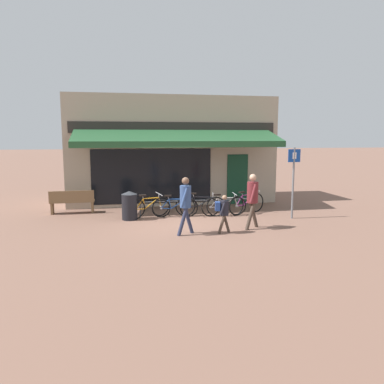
# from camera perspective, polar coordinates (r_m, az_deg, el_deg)

# --- Properties ---
(ground_plane) EXTENTS (160.00, 160.00, 0.00)m
(ground_plane) POSITION_cam_1_polar(r_m,az_deg,el_deg) (12.45, -1.80, -4.73)
(ground_plane) COLOR brown
(shop_front) EXTENTS (8.77, 4.80, 4.51)m
(shop_front) POSITION_cam_1_polar(r_m,az_deg,el_deg) (16.74, -3.26, 6.43)
(shop_front) COLOR tan
(shop_front) RESTS_ON ground_plane
(bike_rack_rail) EXTENTS (4.23, 0.04, 0.57)m
(bike_rack_rail) POSITION_cam_1_polar(r_m,az_deg,el_deg) (13.54, 0.86, -1.57)
(bike_rack_rail) COLOR #47494F
(bike_rack_rail) RESTS_ON ground_plane
(bicycle_orange) EXTENTS (1.64, 0.78, 0.88)m
(bicycle_orange) POSITION_cam_1_polar(r_m,az_deg,el_deg) (13.21, -6.65, -2.31)
(bicycle_orange) COLOR black
(bicycle_orange) RESTS_ON ground_plane
(bicycle_blue) EXTENTS (1.66, 0.52, 0.80)m
(bicycle_blue) POSITION_cam_1_polar(r_m,az_deg,el_deg) (13.27, -2.60, -2.32)
(bicycle_blue) COLOR black
(bicycle_blue) RESTS_ON ground_plane
(bicycle_black) EXTENTS (1.80, 0.57, 0.85)m
(bicycle_black) POSITION_cam_1_polar(r_m,az_deg,el_deg) (13.40, 1.32, -2.11)
(bicycle_black) COLOR black
(bicycle_black) RESTS_ON ground_plane
(bicycle_silver) EXTENTS (1.68, 0.52, 0.82)m
(bicycle_silver) POSITION_cam_1_polar(r_m,az_deg,el_deg) (13.51, 4.88, -2.13)
(bicycle_silver) COLOR black
(bicycle_silver) RESTS_ON ground_plane
(bicycle_purple) EXTENTS (1.63, 0.85, 0.86)m
(bicycle_purple) POSITION_cam_1_polar(r_m,az_deg,el_deg) (14.01, 8.34, -1.73)
(bicycle_purple) COLOR black
(bicycle_purple) RESTS_ON ground_plane
(pedestrian_adult) EXTENTS (0.56, 0.57, 1.70)m
(pedestrian_adult) POSITION_cam_1_polar(r_m,az_deg,el_deg) (10.80, -1.00, -1.15)
(pedestrian_adult) COLOR #282D47
(pedestrian_adult) RESTS_ON ground_plane
(pedestrian_child) EXTENTS (0.50, 0.36, 1.15)m
(pedestrian_child) POSITION_cam_1_polar(r_m,az_deg,el_deg) (11.05, 4.78, -2.68)
(pedestrian_child) COLOR #47382D
(pedestrian_child) RESTS_ON ground_plane
(pedestrian_second_adult) EXTENTS (0.55, 0.62, 1.72)m
(pedestrian_second_adult) POSITION_cam_1_polar(r_m,az_deg,el_deg) (11.66, 9.21, -0.50)
(pedestrian_second_adult) COLOR #47382D
(pedestrian_second_adult) RESTS_ON ground_plane
(litter_bin) EXTENTS (0.54, 0.54, 0.99)m
(litter_bin) POSITION_cam_1_polar(r_m,az_deg,el_deg) (13.03, -9.51, -2.02)
(litter_bin) COLOR black
(litter_bin) RESTS_ON ground_plane
(parking_sign) EXTENTS (0.44, 0.07, 2.47)m
(parking_sign) POSITION_cam_1_polar(r_m,az_deg,el_deg) (13.36, 15.20, 2.45)
(parking_sign) COLOR slate
(parking_sign) RESTS_ON ground_plane
(park_bench) EXTENTS (1.61, 0.46, 0.87)m
(park_bench) POSITION_cam_1_polar(r_m,az_deg,el_deg) (14.57, -17.80, -1.35)
(park_bench) COLOR brown
(park_bench) RESTS_ON ground_plane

